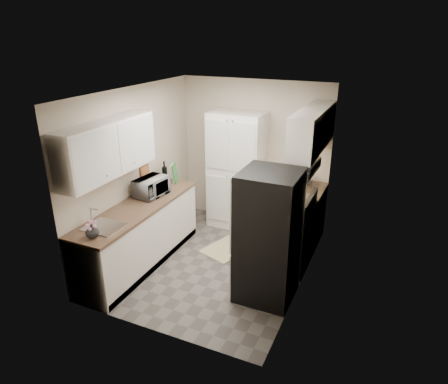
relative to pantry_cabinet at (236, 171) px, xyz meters
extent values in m
plane|color=#56514C|center=(0.20, -1.32, -1.00)|extent=(3.20, 3.20, 0.00)
cube|color=beige|center=(0.20, 0.28, 0.25)|extent=(2.60, 0.04, 2.50)
cube|color=beige|center=(0.20, -2.92, 0.25)|extent=(2.60, 0.04, 2.50)
cube|color=beige|center=(-1.10, -1.32, 0.25)|extent=(0.04, 3.20, 2.50)
cube|color=beige|center=(1.50, -1.32, 0.25)|extent=(0.04, 3.20, 2.50)
cube|color=white|center=(0.20, -1.32, 1.50)|extent=(2.60, 3.20, 0.04)
cube|color=silver|center=(-0.93, -2.07, 0.83)|extent=(0.33, 1.60, 0.70)
cube|color=silver|center=(1.33, -0.50, 0.89)|extent=(0.33, 1.55, 0.58)
cube|color=#99999E|center=(1.27, -0.93, 0.52)|extent=(0.45, 0.76, 0.13)
cube|color=#B7B7BC|center=(-0.79, -2.47, -0.07)|extent=(0.45, 0.40, 0.02)
cube|color=brown|center=(-1.09, -1.12, 0.18)|extent=(0.02, 0.22, 0.22)
cube|color=silver|center=(0.00, 0.00, 0.00)|extent=(0.90, 0.55, 2.00)
cube|color=silver|center=(-0.79, -1.75, -0.56)|extent=(0.60, 2.30, 0.88)
cube|color=brown|center=(-0.79, -1.75, -0.10)|extent=(0.63, 2.33, 0.04)
cube|color=silver|center=(1.19, -0.12, -0.56)|extent=(0.60, 0.80, 0.88)
cube|color=brown|center=(1.19, -0.12, -0.10)|extent=(0.63, 0.83, 0.04)
cube|color=#B7B7BC|center=(1.17, -0.93, -0.55)|extent=(0.64, 0.76, 0.90)
cube|color=black|center=(1.17, -0.93, -0.08)|extent=(0.66, 0.78, 0.03)
cube|color=black|center=(1.46, -0.93, 0.02)|extent=(0.06, 0.76, 0.22)
cube|color=#D5908A|center=(0.80, -1.06, -0.45)|extent=(0.01, 0.16, 0.42)
cube|color=beige|center=(0.80, -0.83, -0.45)|extent=(0.01, 0.16, 0.42)
cube|color=#B7B7BC|center=(1.14, -1.73, -0.15)|extent=(0.70, 0.72, 1.70)
imported|color=silver|center=(-0.82, -1.34, 0.06)|extent=(0.39, 0.53, 0.28)
cylinder|color=black|center=(-0.94, -0.77, 0.08)|extent=(0.08, 0.08, 0.32)
imported|color=silver|center=(-0.74, -2.72, 0.00)|extent=(0.20, 0.20, 0.17)
cube|color=#2E8536|center=(-0.80, -0.68, 0.08)|extent=(0.11, 0.24, 0.31)
cube|color=#A2A2A6|center=(1.13, -0.14, 0.04)|extent=(0.43, 0.49, 0.23)
cube|color=tan|center=(0.23, -0.81, -0.99)|extent=(0.80, 1.01, 0.01)
camera|label=1|loc=(2.42, -5.94, 2.23)|focal=32.00mm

